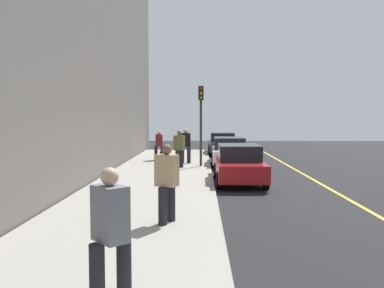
# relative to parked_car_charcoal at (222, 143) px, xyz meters

# --- Properties ---
(ground_plane) EXTENTS (56.00, 56.00, 0.00)m
(ground_plane) POSITION_rel_parked_car_charcoal_xyz_m (11.86, 0.01, -0.76)
(ground_plane) COLOR black
(sidewalk) EXTENTS (28.00, 4.60, 0.15)m
(sidewalk) POSITION_rel_parked_car_charcoal_xyz_m (11.86, -3.29, -0.68)
(sidewalk) COLOR #A39E93
(sidewalk) RESTS_ON ground
(lane_stripe_centre) EXTENTS (28.00, 0.14, 0.01)m
(lane_stripe_centre) POSITION_rel_parked_car_charcoal_xyz_m (11.86, 3.21, -0.75)
(lane_stripe_centre) COLOR gold
(lane_stripe_centre) RESTS_ON ground
(parked_car_charcoal) EXTENTS (4.36, 1.91, 1.51)m
(parked_car_charcoal) POSITION_rel_parked_car_charcoal_xyz_m (0.00, 0.00, 0.00)
(parked_car_charcoal) COLOR black
(parked_car_charcoal) RESTS_ON ground
(parked_car_white) EXTENTS (4.19, 1.98, 1.51)m
(parked_car_white) POSITION_rel_parked_car_charcoal_xyz_m (6.75, 0.04, -0.00)
(parked_car_white) COLOR black
(parked_car_white) RESTS_ON ground
(parked_car_red) EXTENTS (4.21, 1.91, 1.51)m
(parked_car_red) POSITION_rel_parked_car_charcoal_xyz_m (12.53, 0.04, -0.00)
(parked_car_red) COLOR black
(parked_car_red) RESTS_ON ground
(pedestrian_black_coat) EXTENTS (0.59, 0.55, 1.84)m
(pedestrian_black_coat) POSITION_rel_parked_car_charcoal_xyz_m (6.83, -2.30, 0.37)
(pedestrian_black_coat) COLOR black
(pedestrian_black_coat) RESTS_ON sidewalk
(pedestrian_tan_coat) EXTENTS (0.57, 0.58, 1.84)m
(pedestrian_tan_coat) POSITION_rel_parked_car_charcoal_xyz_m (19.34, -2.27, 0.37)
(pedestrian_tan_coat) COLOR black
(pedestrian_tan_coat) RESTS_ON sidewalk
(pedestrian_grey_coat) EXTENTS (0.57, 0.56, 1.82)m
(pedestrian_grey_coat) POSITION_rel_parked_car_charcoal_xyz_m (23.58, -2.65, 0.37)
(pedestrian_grey_coat) COLOR black
(pedestrian_grey_coat) RESTS_ON sidewalk
(pedestrian_burgundy_coat) EXTENTS (0.53, 0.53, 1.68)m
(pedestrian_burgundy_coat) POSITION_rel_parked_car_charcoal_xyz_m (5.21, -3.89, 0.29)
(pedestrian_burgundy_coat) COLOR black
(pedestrian_burgundy_coat) RESTS_ON sidewalk
(pedestrian_olive_coat) EXTENTS (0.56, 0.57, 1.81)m
(pedestrian_olive_coat) POSITION_rel_parked_car_charcoal_xyz_m (8.97, -2.52, 0.36)
(pedestrian_olive_coat) COLOR black
(pedestrian_olive_coat) RESTS_ON sidewalk
(traffic_light_pole) EXTENTS (0.35, 0.26, 4.00)m
(traffic_light_pole) POSITION_rel_parked_car_charcoal_xyz_m (8.17, -1.48, 2.12)
(traffic_light_pole) COLOR #2D2D19
(traffic_light_pole) RESTS_ON sidewalk
(rolling_suitcase) EXTENTS (0.34, 0.22, 0.87)m
(rolling_suitcase) POSITION_rel_parked_car_charcoal_xyz_m (5.56, -3.69, -0.35)
(rolling_suitcase) COLOR black
(rolling_suitcase) RESTS_ON sidewalk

